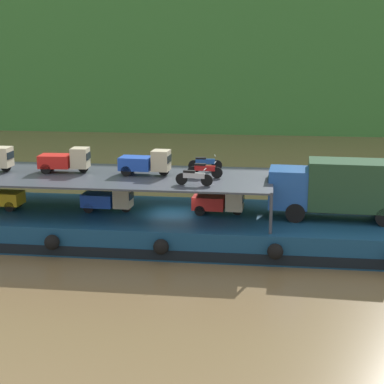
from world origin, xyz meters
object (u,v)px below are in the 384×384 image
at_px(cargo_barge, 174,226).
at_px(mini_truck_lower_aft, 108,199).
at_px(motorcycle_upper_port, 194,177).
at_px(motorcycle_upper_centre, 204,170).
at_px(mini_truck_upper_mid, 65,160).
at_px(covered_lorry, 340,188).
at_px(mini_truck_lower_mid, 219,202).
at_px(mini_truck_upper_fore, 146,162).
at_px(motorcycle_upper_stbd, 205,163).

bearing_deg(cargo_barge, mini_truck_lower_aft, -178.86).
height_order(motorcycle_upper_port, motorcycle_upper_centre, same).
distance_m(cargo_barge, motorcycle_upper_centre, 3.60).
bearing_deg(mini_truck_upper_mid, mini_truck_lower_aft, -12.41).
relative_size(covered_lorry, mini_truck_lower_mid, 2.84).
bearing_deg(covered_lorry, motorcycle_upper_port, -165.89).
xyz_separation_m(mini_truck_lower_mid, motorcycle_upper_port, (-1.12, -2.04, 1.74)).
bearing_deg(mini_truck_upper_fore, cargo_barge, -12.63).
bearing_deg(cargo_barge, motorcycle_upper_port, -54.84).
bearing_deg(motorcycle_upper_centre, mini_truck_upper_mid, 176.73).
distance_m(cargo_barge, motorcycle_upper_port, 3.95).
height_order(covered_lorry, mini_truck_lower_mid, covered_lorry).
bearing_deg(motorcycle_upper_port, mini_truck_upper_fore, 142.01).
relative_size(mini_truck_upper_mid, motorcycle_upper_port, 1.47).
relative_size(mini_truck_lower_aft, motorcycle_upper_centre, 1.46).
bearing_deg(motorcycle_upper_centre, cargo_barge, -178.65).
bearing_deg(motorcycle_upper_port, covered_lorry, 14.11).
xyz_separation_m(mini_truck_upper_mid, mini_truck_upper_fore, (4.56, -0.14, 0.00)).
bearing_deg(covered_lorry, mini_truck_upper_mid, 177.91).
height_order(mini_truck_lower_aft, motorcycle_upper_port, motorcycle_upper_port).
distance_m(mini_truck_lower_mid, motorcycle_upper_centre, 1.92).
bearing_deg(mini_truck_upper_fore, mini_truck_lower_aft, -168.41).
bearing_deg(mini_truck_upper_fore, mini_truck_upper_mid, 178.28).
bearing_deg(motorcycle_upper_port, mini_truck_lower_aft, 159.52).
bearing_deg(cargo_barge, motorcycle_upper_stbd, 53.31).
xyz_separation_m(cargo_barge, covered_lorry, (8.72, -0.06, 2.44)).
bearing_deg(mini_truck_lower_mid, covered_lorry, -1.73).
distance_m(covered_lorry, motorcycle_upper_port, 7.64).
height_order(cargo_barge, covered_lorry, covered_lorry).
height_order(covered_lorry, motorcycle_upper_centre, covered_lorry).
xyz_separation_m(cargo_barge, mini_truck_lower_mid, (2.47, 0.13, 1.44)).
bearing_deg(cargo_barge, mini_truck_upper_mid, 175.47).
bearing_deg(mini_truck_lower_aft, motorcycle_upper_centre, 1.21).
relative_size(mini_truck_lower_mid, mini_truck_upper_fore, 1.00).
height_order(cargo_barge, mini_truck_lower_mid, mini_truck_lower_mid).
bearing_deg(mini_truck_upper_mid, mini_truck_upper_fore, -1.72).
distance_m(mini_truck_upper_mid, motorcycle_upper_port, 7.83).
bearing_deg(motorcycle_upper_centre, motorcycle_upper_stbd, 95.65).
relative_size(mini_truck_upper_fore, motorcycle_upper_stbd, 1.48).
bearing_deg(mini_truck_upper_mid, motorcycle_upper_centre, -3.27).
bearing_deg(motorcycle_upper_centre, covered_lorry, -0.80).
distance_m(covered_lorry, motorcycle_upper_stbd, 7.56).
relative_size(cargo_barge, mini_truck_lower_aft, 9.84).
distance_m(covered_lorry, mini_truck_lower_mid, 6.34).
xyz_separation_m(cargo_barge, mini_truck_upper_mid, (-6.10, 0.48, 3.44)).
relative_size(covered_lorry, motorcycle_upper_port, 4.17).
relative_size(mini_truck_lower_aft, mini_truck_upper_mid, 1.00).
distance_m(cargo_barge, mini_truck_upper_mid, 7.02).
height_order(mini_truck_upper_mid, motorcycle_upper_stbd, mini_truck_upper_mid).
bearing_deg(mini_truck_lower_mid, cargo_barge, -176.98).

